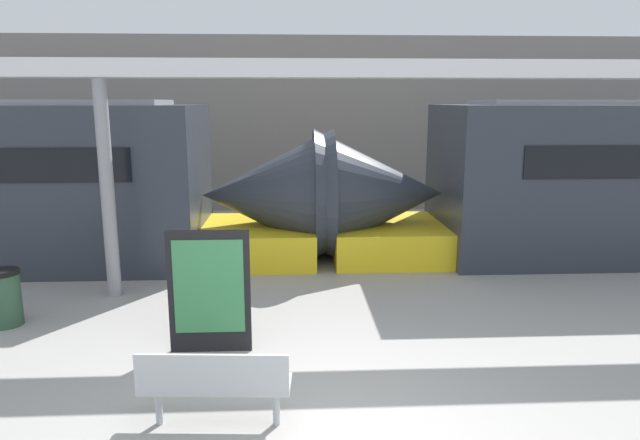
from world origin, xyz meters
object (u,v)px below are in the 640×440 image
at_px(support_column_near, 107,191).
at_px(poster_board, 209,291).
at_px(trash_bin, 4,298).
at_px(bench_near, 215,382).

bearing_deg(support_column_near, poster_board, -50.02).
height_order(trash_bin, support_column_near, support_column_near).
height_order(poster_board, support_column_near, support_column_near).
bearing_deg(trash_bin, support_column_near, 46.29).
relative_size(bench_near, support_column_near, 0.42).
xyz_separation_m(bench_near, poster_board, (-0.29, 1.81, 0.30)).
bearing_deg(bench_near, poster_board, 102.81).
distance_m(trash_bin, poster_board, 3.27).
relative_size(bench_near, trash_bin, 1.82).
height_order(bench_near, support_column_near, support_column_near).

